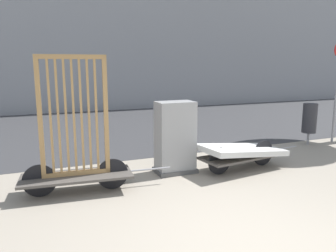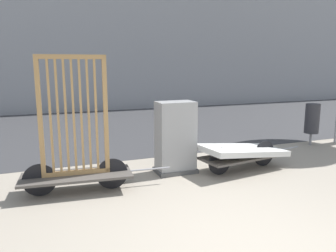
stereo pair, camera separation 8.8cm
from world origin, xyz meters
name	(u,v)px [view 2 (the right image)]	position (x,y,z in m)	size (l,w,h in m)	color
ground_plane	(250,252)	(0.00, 0.00, 0.00)	(60.00, 60.00, 0.00)	gray
road_strip	(108,127)	(0.00, 8.10, 0.00)	(56.00, 8.20, 0.01)	#38383A
building_facade	(80,7)	(0.00, 14.20, 4.84)	(48.00, 4.00, 9.69)	gray
bike_cart_with_bedframe	(76,150)	(-1.60, 2.53, 0.71)	(2.49, 0.83, 2.23)	#4C4742
bike_cart_with_mattress	(243,152)	(1.61, 2.53, 0.37)	(2.52, 1.06, 0.56)	#4C4742
utility_cabinet	(175,140)	(0.30, 2.89, 0.65)	(0.78, 0.51, 1.39)	#4C4C4C
trash_bin	(312,119)	(4.45, 3.65, 0.70)	(0.36, 0.36, 1.09)	gray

